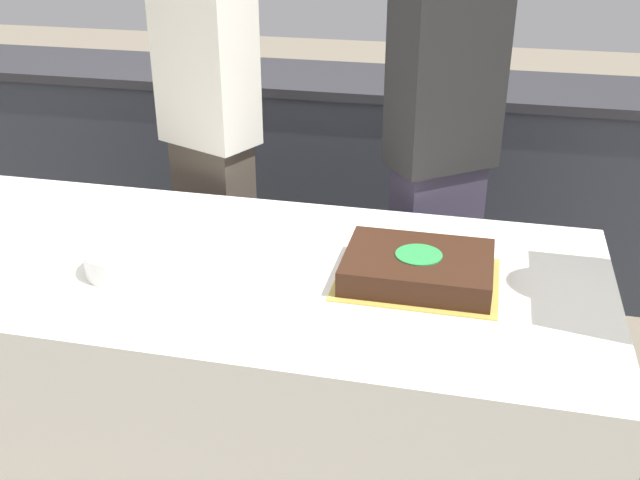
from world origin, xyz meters
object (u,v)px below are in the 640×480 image
at_px(person_cutting_cake, 441,151).
at_px(person_standing_back, 211,147).
at_px(plate_stack, 123,260).
at_px(cake, 418,268).

height_order(person_cutting_cake, person_standing_back, person_cutting_cake).
bearing_deg(person_standing_back, person_cutting_cake, -156.30).
xyz_separation_m(plate_stack, person_standing_back, (-0.04, 0.80, 0.06)).
bearing_deg(person_cutting_cake, plate_stack, 7.18).
xyz_separation_m(person_cutting_cake, person_standing_back, (-0.83, 0.00, -0.05)).
distance_m(person_cutting_cake, person_standing_back, 0.83).
bearing_deg(person_cutting_cake, person_standing_back, -37.84).
height_order(cake, plate_stack, cake).
xyz_separation_m(cake, person_cutting_cake, (0.00, 0.66, 0.10)).
xyz_separation_m(cake, person_standing_back, (-0.83, 0.66, 0.06)).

